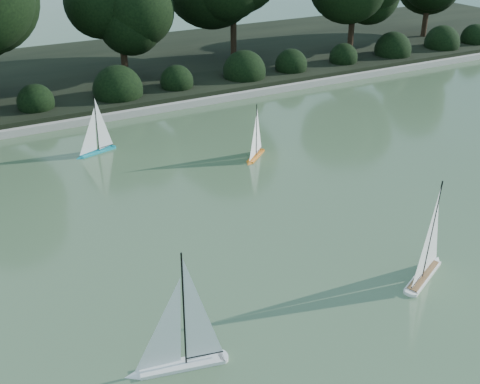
# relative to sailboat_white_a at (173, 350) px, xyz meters

# --- Properties ---
(ground) EXTENTS (80.00, 80.00, 0.00)m
(ground) POSITION_rel_sailboat_white_a_xyz_m (2.36, 0.23, -0.28)
(ground) COLOR #35482B
(ground) RESTS_ON ground
(pond_coping) EXTENTS (40.00, 0.35, 0.18)m
(pond_coping) POSITION_rel_sailboat_white_a_xyz_m (2.36, 9.23, -0.19)
(pond_coping) COLOR gray
(pond_coping) RESTS_ON ground
(far_bank) EXTENTS (40.00, 8.00, 0.30)m
(far_bank) POSITION_rel_sailboat_white_a_xyz_m (2.36, 13.23, -0.13)
(far_bank) COLOR black
(far_bank) RESTS_ON ground
(shrub_hedge) EXTENTS (29.10, 1.10, 1.10)m
(shrub_hedge) POSITION_rel_sailboat_white_a_xyz_m (2.36, 10.13, 0.17)
(shrub_hedge) COLOR black
(shrub_hedge) RESTS_ON ground
(sailboat_white_a) EXTENTS (1.31, 0.47, 1.79)m
(sailboat_white_a) POSITION_rel_sailboat_white_a_xyz_m (0.00, 0.00, 0.00)
(sailboat_white_a) COLOR silver
(sailboat_white_a) RESTS_ON ground
(sailboat_white_b) EXTENTS (1.24, 0.74, 1.78)m
(sailboat_white_b) POSITION_rel_sailboat_white_a_xyz_m (4.19, 0.04, -0.01)
(sailboat_white_b) COLOR white
(sailboat_white_b) RESTS_ON ground
(sailboat_orange) EXTENTS (0.79, 0.70, 1.29)m
(sailboat_orange) POSITION_rel_sailboat_white_a_xyz_m (4.12, 5.23, -0.08)
(sailboat_orange) COLOR orange
(sailboat_orange) RESTS_ON ground
(sailboat_teal) EXTENTS (1.03, 0.43, 1.42)m
(sailboat_teal) POSITION_rel_sailboat_white_a_xyz_m (1.08, 7.16, -0.06)
(sailboat_teal) COLOR teal
(sailboat_teal) RESTS_ON ground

